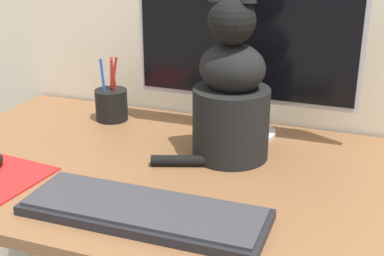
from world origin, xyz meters
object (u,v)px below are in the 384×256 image
Objects in this scene: keyboard at (144,211)px; pen_cup at (111,104)px; monitor at (245,52)px; cat at (231,96)px.

pen_cup is (-0.30, 0.44, 0.03)m from keyboard.
monitor is at bearing 82.20° from keyboard.
monitor reaches higher than pen_cup.
cat reaches higher than pen_cup.
keyboard is 0.35m from cat.
keyboard is 0.54m from pen_cup.
keyboard is at bearing -97.40° from monitor.
cat is 0.41m from pen_cup.
cat is 2.28× the size of pen_cup.
cat is (0.01, -0.15, -0.07)m from monitor.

